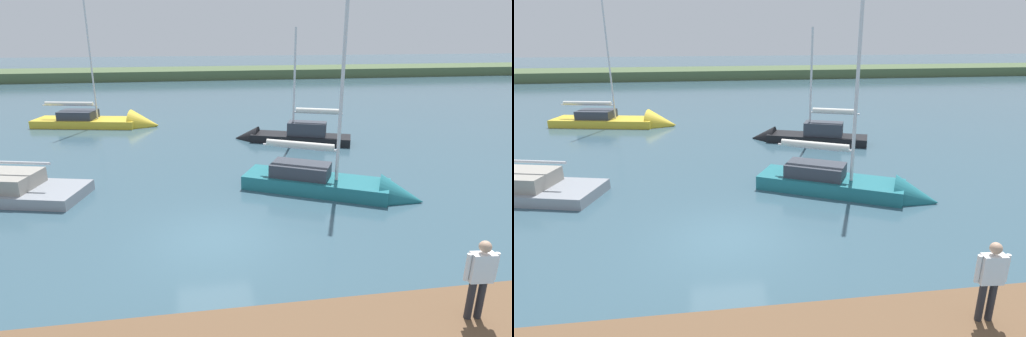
% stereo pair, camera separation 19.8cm
% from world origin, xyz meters
% --- Properties ---
extents(ground_plane, '(200.00, 200.00, 0.00)m').
position_xyz_m(ground_plane, '(0.00, 0.00, 0.00)').
color(ground_plane, '#385666').
extents(far_shoreline, '(180.00, 8.00, 2.40)m').
position_xyz_m(far_shoreline, '(0.00, -47.52, 0.00)').
color(far_shoreline, '#4C603D').
rests_on(far_shoreline, ground_plane).
extents(sailboat_inner_slip, '(6.92, 4.81, 8.53)m').
position_xyz_m(sailboat_inner_slip, '(-5.06, -3.09, 0.18)').
color(sailboat_inner_slip, '#1E6B75').
rests_on(sailboat_inner_slip, ground_plane).
extents(sailboat_outer_mooring, '(6.77, 3.82, 7.02)m').
position_xyz_m(sailboat_outer_mooring, '(-4.93, -11.33, 0.21)').
color(sailboat_outer_mooring, black).
rests_on(sailboat_outer_mooring, ground_plane).
extents(sailboat_behind_pier, '(8.52, 3.66, 10.32)m').
position_xyz_m(sailboat_behind_pier, '(6.06, -17.22, 0.20)').
color(sailboat_behind_pier, gold).
rests_on(sailboat_behind_pier, ground_plane).
extents(person_on_dock, '(0.65, 0.26, 1.71)m').
position_xyz_m(person_on_dock, '(-4.85, 5.33, 1.61)').
color(person_on_dock, '#28282D').
rests_on(person_on_dock, dock_pier).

